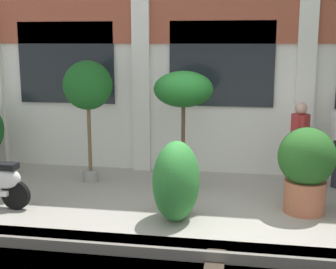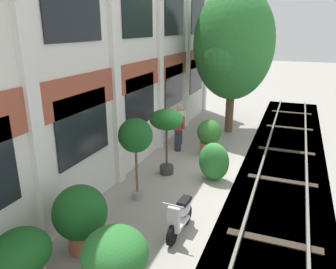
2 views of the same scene
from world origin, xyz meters
name	(u,v)px [view 1 (image 1 of 2)]	position (x,y,z in m)	size (l,w,h in m)	color
ground_plane	(209,217)	(0.00, 0.00, 0.00)	(80.00, 80.00, 0.00)	#9E998E
potted_plant_low_pan	(88,88)	(-2.45, 1.53, 1.83)	(0.93, 0.93, 2.35)	gray
potted_plant_tall_urn	(183,96)	(-0.60, 1.37, 1.73)	(1.07, 1.07, 2.18)	#333333
potted_plant_fluted_column	(306,166)	(1.49, 0.49, 0.77)	(0.90, 0.90, 1.38)	#B76647
resident_watching_tracks	(299,143)	(1.50, 1.74, 0.87)	(0.34, 0.53, 1.62)	#282833
topiary_hedge	(176,181)	(-0.49, -0.19, 0.62)	(0.97, 0.70, 1.23)	#2D7A33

